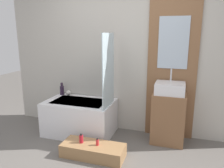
{
  "coord_description": "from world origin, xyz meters",
  "views": [
    {
      "loc": [
        0.89,
        -1.95,
        1.67
      ],
      "look_at": [
        0.05,
        0.71,
        1.02
      ],
      "focal_mm": 35.0,
      "sensor_mm": 36.0,
      "label": 1
    }
  ],
  "objects_px": {
    "wooden_step_bench": "(93,150)",
    "bottle_soap_secondary": "(97,142)",
    "bathtub": "(80,117)",
    "sink": "(170,88)",
    "vase_round_light": "(69,93)",
    "vase_tall_dark": "(62,90)",
    "bottle_soap_primary": "(81,139)"
  },
  "relations": [
    {
      "from": "bathtub",
      "to": "vase_tall_dark",
      "type": "distance_m",
      "value": 0.66
    },
    {
      "from": "vase_round_light",
      "to": "bottle_soap_secondary",
      "type": "distance_m",
      "value": 1.3
    },
    {
      "from": "bottle_soap_secondary",
      "to": "vase_tall_dark",
      "type": "bearing_deg",
      "value": 139.4
    },
    {
      "from": "bathtub",
      "to": "wooden_step_bench",
      "type": "distance_m",
      "value": 0.81
    },
    {
      "from": "bathtub",
      "to": "vase_round_light",
      "type": "distance_m",
      "value": 0.53
    },
    {
      "from": "bathtub",
      "to": "sink",
      "type": "height_order",
      "value": "sink"
    },
    {
      "from": "wooden_step_bench",
      "to": "bottle_soap_secondary",
      "type": "height_order",
      "value": "bottle_soap_secondary"
    },
    {
      "from": "bathtub",
      "to": "vase_tall_dark",
      "type": "relative_size",
      "value": 5.04
    },
    {
      "from": "vase_tall_dark",
      "to": "bottle_soap_primary",
      "type": "distance_m",
      "value": 1.25
    },
    {
      "from": "vase_tall_dark",
      "to": "sink",
      "type": "bearing_deg",
      "value": -3.99
    },
    {
      "from": "sink",
      "to": "vase_tall_dark",
      "type": "height_order",
      "value": "sink"
    },
    {
      "from": "sink",
      "to": "vase_tall_dark",
      "type": "xyz_separation_m",
      "value": [
        -1.9,
        0.13,
        -0.21
      ]
    },
    {
      "from": "bottle_soap_secondary",
      "to": "wooden_step_bench",
      "type": "bearing_deg",
      "value": 180.0
    },
    {
      "from": "sink",
      "to": "bottle_soap_secondary",
      "type": "relative_size",
      "value": 4.22
    },
    {
      "from": "vase_tall_dark",
      "to": "vase_round_light",
      "type": "height_order",
      "value": "vase_tall_dark"
    },
    {
      "from": "vase_tall_dark",
      "to": "vase_round_light",
      "type": "bearing_deg",
      "value": -3.59
    },
    {
      "from": "bottle_soap_primary",
      "to": "bottle_soap_secondary",
      "type": "distance_m",
      "value": 0.24
    },
    {
      "from": "vase_round_light",
      "to": "bottle_soap_primary",
      "type": "bearing_deg",
      "value": -53.38
    },
    {
      "from": "wooden_step_bench",
      "to": "bottle_soap_secondary",
      "type": "xyz_separation_m",
      "value": [
        0.07,
        0.0,
        0.14
      ]
    },
    {
      "from": "vase_tall_dark",
      "to": "vase_round_light",
      "type": "xyz_separation_m",
      "value": [
        0.14,
        -0.01,
        -0.05
      ]
    },
    {
      "from": "bathtub",
      "to": "bottle_soap_primary",
      "type": "distance_m",
      "value": 0.69
    },
    {
      "from": "vase_tall_dark",
      "to": "bathtub",
      "type": "bearing_deg",
      "value": -29.37
    },
    {
      "from": "vase_tall_dark",
      "to": "bottle_soap_secondary",
      "type": "height_order",
      "value": "vase_tall_dark"
    },
    {
      "from": "vase_round_light",
      "to": "bathtub",
      "type": "bearing_deg",
      "value": -37.61
    },
    {
      "from": "bottle_soap_secondary",
      "to": "bottle_soap_primary",
      "type": "bearing_deg",
      "value": 180.0
    },
    {
      "from": "vase_round_light",
      "to": "bottle_soap_primary",
      "type": "relative_size",
      "value": 0.68
    },
    {
      "from": "bottle_soap_primary",
      "to": "bottle_soap_secondary",
      "type": "height_order",
      "value": "bottle_soap_primary"
    },
    {
      "from": "bathtub",
      "to": "vase_round_light",
      "type": "xyz_separation_m",
      "value": [
        -0.34,
        0.26,
        0.33
      ]
    },
    {
      "from": "sink",
      "to": "bottle_soap_secondary",
      "type": "distance_m",
      "value": 1.32
    },
    {
      "from": "bathtub",
      "to": "wooden_step_bench",
      "type": "height_order",
      "value": "bathtub"
    },
    {
      "from": "bathtub",
      "to": "bottle_soap_primary",
      "type": "xyz_separation_m",
      "value": [
        0.31,
        -0.61,
        -0.05
      ]
    },
    {
      "from": "sink",
      "to": "vase_round_light",
      "type": "bearing_deg",
      "value": 175.98
    }
  ]
}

